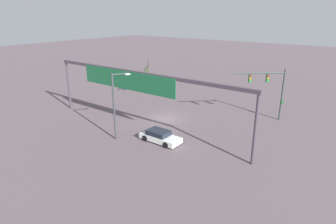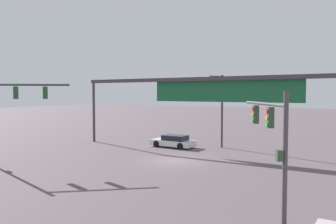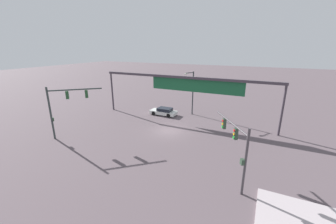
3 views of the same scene
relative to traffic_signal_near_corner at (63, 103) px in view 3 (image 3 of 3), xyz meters
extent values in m
plane|color=#5A4C52|center=(10.46, 7.43, -4.39)|extent=(210.76, 210.76, 0.00)
cylinder|color=#333D3B|center=(-1.14, -1.02, -1.17)|extent=(0.22, 0.22, 6.44)
cylinder|color=#333D3B|center=(1.13, 0.98, 1.58)|extent=(4.65, 4.13, 0.17)
cube|color=#214A28|center=(0.43, 0.36, 0.97)|extent=(0.41, 0.41, 0.95)
cylinder|color=red|center=(0.32, 0.48, 1.27)|extent=(0.19, 0.18, 0.20)
cylinder|color=orange|center=(0.32, 0.48, 0.97)|extent=(0.19, 0.18, 0.20)
cylinder|color=green|center=(0.32, 0.48, 0.67)|extent=(0.19, 0.18, 0.20)
cube|color=#214A28|center=(2.04, 1.78, 0.97)|extent=(0.41, 0.41, 0.95)
cylinder|color=red|center=(1.93, 1.90, 1.27)|extent=(0.19, 0.18, 0.20)
cylinder|color=orange|center=(1.93, 1.90, 0.97)|extent=(0.19, 0.18, 0.20)
cylinder|color=green|center=(1.93, 1.90, 0.67)|extent=(0.19, 0.18, 0.20)
cube|color=#214A28|center=(-1.31, -0.84, -1.98)|extent=(0.38, 0.38, 0.44)
cylinder|color=#3E393E|center=(20.93, -1.67, -1.68)|extent=(0.20, 0.20, 5.42)
cylinder|color=#3E393E|center=(19.29, 0.76, 0.43)|extent=(3.39, 4.96, 0.15)
cube|color=#2A3E2F|center=(19.88, -0.11, -0.17)|extent=(0.39, 0.41, 0.95)
cylinder|color=red|center=(19.75, -0.20, 0.12)|extent=(0.16, 0.20, 0.20)
cylinder|color=orange|center=(19.75, -0.20, -0.18)|extent=(0.16, 0.20, 0.20)
cylinder|color=green|center=(19.75, -0.20, -0.48)|extent=(0.16, 0.20, 0.20)
cube|color=#2A3E2F|center=(18.59, 1.81, -0.17)|extent=(0.39, 0.41, 0.95)
cylinder|color=red|center=(18.46, 1.72, 0.12)|extent=(0.16, 0.20, 0.20)
cylinder|color=orange|center=(18.46, 1.72, -0.18)|extent=(0.16, 0.20, 0.20)
cylinder|color=green|center=(18.46, 1.72, -0.48)|extent=(0.16, 0.20, 0.20)
cube|color=#2A3E2F|center=(20.73, -1.81, -1.57)|extent=(0.37, 0.38, 0.44)
cylinder|color=#34373C|center=(10.86, 15.52, -0.84)|extent=(0.20, 0.20, 7.10)
cylinder|color=#34373C|center=(10.49, 14.79, 2.56)|extent=(0.84, 1.52, 0.12)
ellipsoid|color=silver|center=(10.13, 14.05, 2.46)|extent=(0.54, 0.67, 0.20)
cylinder|color=#3E3640|center=(-2.78, 11.98, -1.18)|extent=(0.28, 0.28, 6.43)
cylinder|color=#3E3640|center=(23.71, 11.98, -1.18)|extent=(0.28, 0.28, 6.43)
cube|color=#3E3640|center=(10.46, 11.98, 2.21)|extent=(26.89, 0.35, 0.35)
cube|color=#195B35|center=(12.31, 12.20, 1.22)|extent=(13.71, 0.08, 2.09)
cube|color=silver|center=(6.66, 13.18, -3.96)|extent=(4.42, 1.83, 0.55)
cube|color=black|center=(6.92, 13.18, -3.43)|extent=(2.30, 1.61, 0.50)
cylinder|color=black|center=(5.28, 12.34, -4.07)|extent=(0.64, 0.22, 0.64)
cylinder|color=black|center=(5.29, 14.03, -4.07)|extent=(0.64, 0.22, 0.64)
cylinder|color=black|center=(8.02, 12.33, -4.07)|extent=(0.64, 0.22, 0.64)
cylinder|color=black|center=(8.03, 14.02, -4.07)|extent=(0.64, 0.22, 0.64)
camera|label=1|loc=(-10.69, 34.83, 8.36)|focal=31.10mm
camera|label=2|loc=(24.21, -15.80, 0.93)|focal=36.92mm
camera|label=3|loc=(21.66, -16.26, 6.46)|focal=22.35mm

